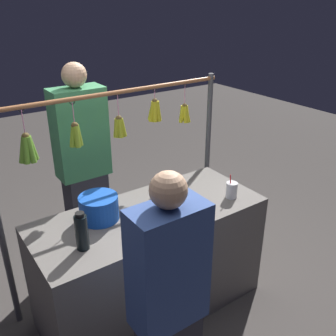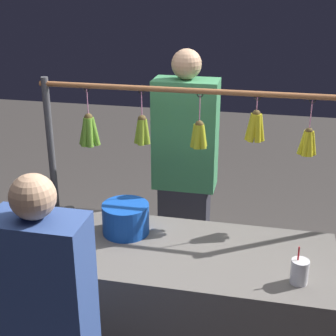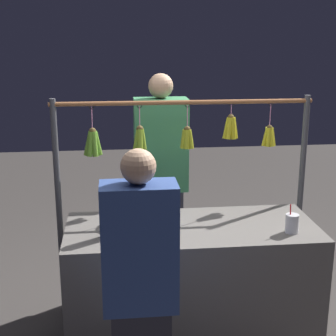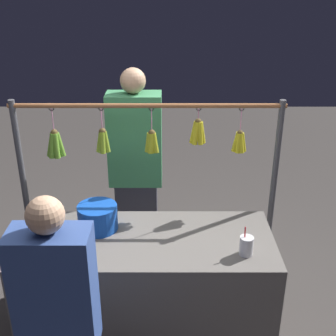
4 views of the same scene
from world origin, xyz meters
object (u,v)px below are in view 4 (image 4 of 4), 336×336
water_bottle (55,233)px  blue_bucket (98,217)px  drink_cup (246,246)px  vendor_person (136,178)px

water_bottle → blue_bucket: water_bottle is taller
blue_bucket → drink_cup: bearing=162.7°
water_bottle → blue_bucket: 0.33m
blue_bucket → vendor_person: 0.76m
blue_bucket → vendor_person: vendor_person is taller
blue_bucket → drink_cup: drink_cup is taller
water_bottle → vendor_person: (-0.43, -0.98, -0.09)m
drink_cup → vendor_person: size_ratio=0.10×
blue_bucket → vendor_person: bearing=-105.7°
drink_cup → vendor_person: bearing=-54.2°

